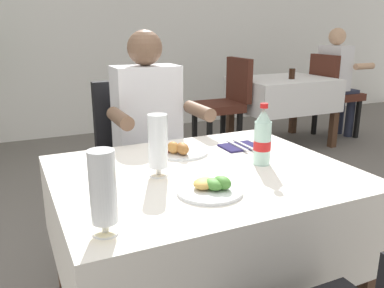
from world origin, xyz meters
name	(u,v)px	position (x,y,z in m)	size (l,w,h in m)	color
back_wall	(51,15)	(0.00, 3.67, 1.40)	(11.00, 0.12, 2.79)	white
main_dining_table	(203,209)	(0.09, 0.02, 0.57)	(1.13, 0.92, 0.74)	white
chair_far_diner_seat	(138,154)	(0.09, 0.87, 0.55)	(0.44, 0.50, 0.97)	black
seated_diner_far	(151,132)	(0.13, 0.76, 0.71)	(0.50, 0.46, 1.26)	#282D42
plate_near_camera	(211,187)	(0.02, -0.19, 0.76)	(0.22, 0.22, 0.06)	white
plate_far_diner	(180,150)	(0.09, 0.24, 0.76)	(0.23, 0.23, 0.06)	white
beer_glass_left	(158,145)	(-0.09, 0.03, 0.86)	(0.07, 0.07, 0.23)	white
beer_glass_middle	(103,193)	(-0.37, -0.32, 0.86)	(0.07, 0.07, 0.24)	white
cola_bottle_primary	(263,138)	(0.34, -0.02, 0.85)	(0.07, 0.07, 0.25)	silver
napkin_cutlery_set	(240,146)	(0.38, 0.22, 0.74)	(0.17, 0.19, 0.01)	#231E4C
background_dining_table	(282,95)	(2.16, 2.24, 0.56)	(1.02, 0.80, 0.74)	white
background_chair_left	(225,100)	(1.45, 2.24, 0.55)	(0.50, 0.44, 0.97)	#4C2319
background_chair_right	(333,91)	(2.88, 2.24, 0.55)	(0.50, 0.44, 0.97)	#4C2319
background_patron	(337,77)	(2.93, 2.24, 0.71)	(0.46, 0.50, 1.26)	#282D42
background_table_tumbler	(292,74)	(2.20, 2.15, 0.79)	(0.06, 0.06, 0.11)	black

